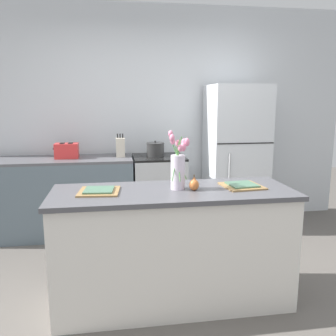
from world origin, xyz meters
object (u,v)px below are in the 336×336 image
(stove_range, at_px, (159,193))
(plate_setting_right, at_px, (242,185))
(refrigerator, at_px, (235,157))
(flower_vase, at_px, (178,167))
(knife_block, at_px, (120,147))
(pear_figurine, at_px, (194,184))
(cooking_pot, at_px, (155,149))
(toaster, at_px, (67,151))
(plate_setting_left, at_px, (99,191))

(stove_range, height_order, plate_setting_right, plate_setting_right)
(plate_setting_right, bearing_deg, refrigerator, 72.21)
(stove_range, bearing_deg, flower_vase, -92.14)
(knife_block, bearing_deg, pear_figurine, -73.42)
(refrigerator, distance_m, cooking_pot, 0.99)
(stove_range, relative_size, flower_vase, 2.06)
(plate_setting_right, bearing_deg, flower_vase, 179.29)
(stove_range, height_order, toaster, toaster)
(flower_vase, xyz_separation_m, plate_setting_left, (-0.58, -0.01, -0.16))
(refrigerator, bearing_deg, cooking_pot, 179.19)
(toaster, distance_m, cooking_pot, 1.02)
(stove_range, distance_m, plate_setting_right, 1.70)
(refrigerator, distance_m, pear_figurine, 1.87)
(flower_vase, relative_size, cooking_pot, 2.06)
(refrigerator, distance_m, plate_setting_right, 1.66)
(plate_setting_left, height_order, plate_setting_right, same)
(stove_range, relative_size, toaster, 3.22)
(plate_setting_left, bearing_deg, flower_vase, 0.61)
(flower_vase, xyz_separation_m, knife_block, (-0.39, 1.61, -0.05))
(cooking_pot, bearing_deg, stove_range, -21.43)
(plate_setting_left, relative_size, plate_setting_right, 1.00)
(plate_setting_left, bearing_deg, toaster, 104.43)
(pear_figurine, bearing_deg, knife_block, 106.58)
(flower_vase, bearing_deg, cooking_pot, 89.22)
(cooking_pot, bearing_deg, knife_block, 177.08)
(stove_range, xyz_separation_m, knife_block, (-0.45, 0.04, 0.56))
(refrigerator, height_order, plate_setting_right, refrigerator)
(flower_vase, xyz_separation_m, plate_setting_right, (0.50, -0.01, -0.16))
(flower_vase, relative_size, pear_figurine, 3.69)
(refrigerator, height_order, knife_block, refrigerator)
(refrigerator, height_order, cooking_pot, refrigerator)
(pear_figurine, height_order, toaster, toaster)
(toaster, relative_size, knife_block, 1.04)
(cooking_pot, height_order, knife_block, knife_block)
(stove_range, distance_m, cooking_pot, 0.53)
(stove_range, bearing_deg, plate_setting_left, -112.16)
(flower_vase, xyz_separation_m, pear_figurine, (0.11, -0.06, -0.12))
(pear_figurine, xyz_separation_m, toaster, (-1.10, 1.65, 0.04))
(pear_figurine, bearing_deg, plate_setting_left, 175.50)
(stove_range, xyz_separation_m, toaster, (-1.05, 0.02, 0.54))
(cooking_pot, bearing_deg, plate_setting_right, -73.22)
(refrigerator, height_order, toaster, refrigerator)
(knife_block, bearing_deg, cooking_pot, -2.92)
(toaster, bearing_deg, cooking_pot, -0.32)
(refrigerator, xyz_separation_m, cooking_pot, (-0.99, 0.01, 0.12))
(flower_vase, bearing_deg, knife_block, 103.56)
(pear_figurine, height_order, plate_setting_left, pear_figurine)
(plate_setting_left, distance_m, cooking_pot, 1.71)
(refrigerator, relative_size, toaster, 6.20)
(pear_figurine, relative_size, toaster, 0.42)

